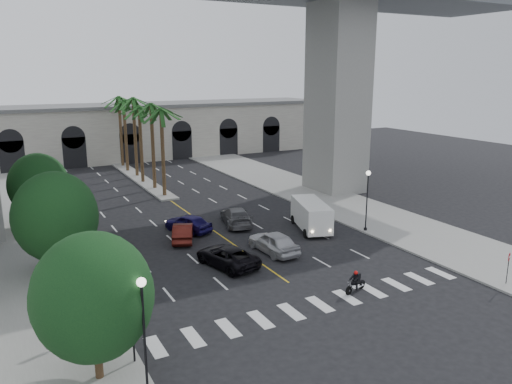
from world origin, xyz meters
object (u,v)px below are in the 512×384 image
Objects in this scene: car_d at (236,216)px; car_e at (188,223)px; lamp_post_right at (367,195)px; lamp_post_left_near at (144,326)px; cargo_van at (311,215)px; car_c at (227,256)px; car_b at (183,232)px; traffic_signal_far at (113,283)px; traffic_signal_near at (132,315)px; do_not_enter_sign at (509,262)px; pedestrian_a at (89,278)px; lamp_post_left_far at (69,207)px; car_a at (274,242)px; motorcycle_rider at (356,282)px.

car_e is at bearing 13.05° from car_d.
lamp_post_right is at bearing 128.61° from car_e.
cargo_van is (18.97, 15.64, -1.84)m from lamp_post_left_near.
car_b is at bearing -96.56° from car_c.
lamp_post_left_near is 24.50m from car_d.
car_d reaches higher than car_e.
cargo_van is at bearing 25.85° from traffic_signal_far.
traffic_signal_near is 1.63× the size of do_not_enter_sign.
do_not_enter_sign reaches higher than car_b.
lamp_post_left_near is at bearing -106.46° from pedestrian_a.
car_a is at bearing -33.07° from lamp_post_left_far.
do_not_enter_sign is at bearing -15.34° from traffic_signal_far.
car_d is (13.87, -0.95, -2.43)m from lamp_post_left_far.
traffic_signal_near is at bearing -89.69° from lamp_post_left_far.
lamp_post_left_far is at bearing -36.95° from car_a.
lamp_post_left_near is at bearing 156.00° from do_not_enter_sign.
lamp_post_right is at bearing 29.69° from lamp_post_left_near.
lamp_post_right is 5.01m from cargo_van.
lamp_post_right is 25.02m from traffic_signal_near.
car_a is 0.94× the size of car_c.
car_d is at bearing 91.59° from do_not_enter_sign.
pedestrian_a is 0.80× the size of do_not_enter_sign.
car_b is at bearing 62.71° from traffic_signal_near.
lamp_post_left_far is at bearing 90.31° from traffic_signal_near.
car_e reaches higher than car_c.
pedestrian_a is (-0.48, 4.87, -1.47)m from traffic_signal_far.
car_a is 15.97m from do_not_enter_sign.
lamp_post_left_far is 1.18× the size of car_e.
car_c reaches higher than motorcycle_rider.
car_a is at bearing 23.84° from traffic_signal_far.
traffic_signal_far reaches higher than pedestrian_a.
traffic_signal_far is at bearing -102.73° from pedestrian_a.
lamp_post_left_far is 0.86× the size of cargo_van.
car_e is (0.31, 8.62, 0.05)m from car_c.
traffic_signal_far is 1.93× the size of motorcycle_rider.
motorcycle_rider is 9.92m from do_not_enter_sign.
traffic_signal_near is at bearing 31.29° from car_c.
do_not_enter_sign reaches higher than car_e.
car_a is 0.91× the size of car_d.
lamp_post_left_far is 1.20× the size of car_b.
pedestrian_a reaches higher than car_a.
car_d is (13.77, 13.55, -1.72)m from traffic_signal_far.
motorcycle_rider is 9.33m from car_c.
lamp_post_left_far reaches higher than do_not_enter_sign.
lamp_post_left_far and lamp_post_right have the same top height.
car_e is (-4.49, 0.14, -0.01)m from car_d.
car_c is at bearing 117.33° from do_not_enter_sign.
lamp_post_left_near is 1.18× the size of car_e.
lamp_post_left_far is 1.47× the size of traffic_signal_near.
pedestrian_a reaches higher than car_e.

